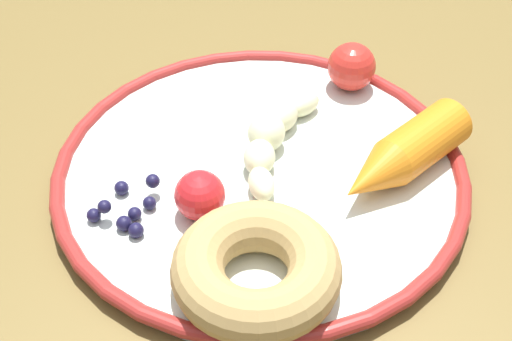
{
  "coord_description": "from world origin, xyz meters",
  "views": [
    {
      "loc": [
        0.0,
        -0.42,
        1.15
      ],
      "look_at": [
        -0.05,
        0.01,
        0.75
      ],
      "focal_mm": 53.29,
      "sensor_mm": 36.0,
      "label": 1
    }
  ],
  "objects_px": {
    "donut": "(251,269)",
    "blueberry_pile": "(123,208)",
    "tomato_near": "(195,195)",
    "plate": "(256,173)",
    "tomato_mid": "(348,66)",
    "carrot_orange": "(398,155)",
    "banana": "(268,136)",
    "dining_table": "(314,269)"
  },
  "relations": [
    {
      "from": "plate",
      "to": "donut",
      "type": "xyz_separation_m",
      "value": [
        0.01,
        -0.11,
        0.02
      ]
    },
    {
      "from": "dining_table",
      "to": "tomato_near",
      "type": "bearing_deg",
      "value": -154.41
    },
    {
      "from": "donut",
      "to": "carrot_orange",
      "type": "bearing_deg",
      "value": 51.93
    },
    {
      "from": "donut",
      "to": "tomato_mid",
      "type": "height_order",
      "value": "tomato_mid"
    },
    {
      "from": "banana",
      "to": "tomato_near",
      "type": "bearing_deg",
      "value": -119.4
    },
    {
      "from": "tomato_mid",
      "to": "plate",
      "type": "bearing_deg",
      "value": -118.64
    },
    {
      "from": "dining_table",
      "to": "tomato_near",
      "type": "xyz_separation_m",
      "value": [
        -0.09,
        -0.04,
        0.12
      ]
    },
    {
      "from": "blueberry_pile",
      "to": "tomato_mid",
      "type": "distance_m",
      "value": 0.24
    },
    {
      "from": "dining_table",
      "to": "tomato_mid",
      "type": "relative_size",
      "value": 26.04
    },
    {
      "from": "plate",
      "to": "tomato_mid",
      "type": "xyz_separation_m",
      "value": [
        0.07,
        0.12,
        0.02
      ]
    },
    {
      "from": "banana",
      "to": "tomato_mid",
      "type": "xyz_separation_m",
      "value": [
        0.06,
        0.09,
        0.01
      ]
    },
    {
      "from": "carrot_orange",
      "to": "donut",
      "type": "xyz_separation_m",
      "value": [
        -0.1,
        -0.12,
        -0.0
      ]
    },
    {
      "from": "donut",
      "to": "tomato_mid",
      "type": "bearing_deg",
      "value": 76.91
    },
    {
      "from": "carrot_orange",
      "to": "blueberry_pile",
      "type": "distance_m",
      "value": 0.21
    },
    {
      "from": "banana",
      "to": "donut",
      "type": "xyz_separation_m",
      "value": [
        0.0,
        -0.14,
        0.01
      ]
    },
    {
      "from": "dining_table",
      "to": "blueberry_pile",
      "type": "relative_size",
      "value": 20.59
    },
    {
      "from": "banana",
      "to": "blueberry_pile",
      "type": "relative_size",
      "value": 2.56
    },
    {
      "from": "banana",
      "to": "tomato_near",
      "type": "xyz_separation_m",
      "value": [
        -0.04,
        -0.08,
        0.01
      ]
    },
    {
      "from": "dining_table",
      "to": "tomato_mid",
      "type": "xyz_separation_m",
      "value": [
        0.01,
        0.13,
        0.12
      ]
    },
    {
      "from": "carrot_orange",
      "to": "tomato_near",
      "type": "bearing_deg",
      "value": -157.43
    },
    {
      "from": "carrot_orange",
      "to": "tomato_near",
      "type": "height_order",
      "value": "carrot_orange"
    },
    {
      "from": "banana",
      "to": "blueberry_pile",
      "type": "distance_m",
      "value": 0.13
    },
    {
      "from": "plate",
      "to": "blueberry_pile",
      "type": "bearing_deg",
      "value": -146.55
    },
    {
      "from": "banana",
      "to": "donut",
      "type": "height_order",
      "value": "donut"
    },
    {
      "from": "donut",
      "to": "blueberry_pile",
      "type": "distance_m",
      "value": 0.12
    },
    {
      "from": "banana",
      "to": "dining_table",
      "type": "bearing_deg",
      "value": -39.13
    },
    {
      "from": "carrot_orange",
      "to": "blueberry_pile",
      "type": "relative_size",
      "value": 2.27
    },
    {
      "from": "blueberry_pile",
      "to": "tomato_near",
      "type": "height_order",
      "value": "tomato_near"
    },
    {
      "from": "banana",
      "to": "blueberry_pile",
      "type": "bearing_deg",
      "value": -137.94
    },
    {
      "from": "dining_table",
      "to": "plate",
      "type": "relative_size",
      "value": 3.38
    },
    {
      "from": "tomato_near",
      "to": "plate",
      "type": "bearing_deg",
      "value": 53.41
    },
    {
      "from": "donut",
      "to": "blueberry_pile",
      "type": "bearing_deg",
      "value": 152.01
    },
    {
      "from": "dining_table",
      "to": "banana",
      "type": "relative_size",
      "value": 8.03
    },
    {
      "from": "banana",
      "to": "donut",
      "type": "distance_m",
      "value": 0.14
    },
    {
      "from": "dining_table",
      "to": "donut",
      "type": "relative_size",
      "value": 9.72
    },
    {
      "from": "blueberry_pile",
      "to": "tomato_mid",
      "type": "bearing_deg",
      "value": 49.03
    },
    {
      "from": "tomato_near",
      "to": "tomato_mid",
      "type": "relative_size",
      "value": 0.88
    },
    {
      "from": "plate",
      "to": "donut",
      "type": "height_order",
      "value": "donut"
    },
    {
      "from": "plate",
      "to": "banana",
      "type": "distance_m",
      "value": 0.03
    },
    {
      "from": "carrot_orange",
      "to": "donut",
      "type": "relative_size",
      "value": 1.07
    },
    {
      "from": "dining_table",
      "to": "banana",
      "type": "xyz_separation_m",
      "value": [
        -0.04,
        0.04,
        0.11
      ]
    },
    {
      "from": "tomato_near",
      "to": "carrot_orange",
      "type": "bearing_deg",
      "value": 22.57
    }
  ]
}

